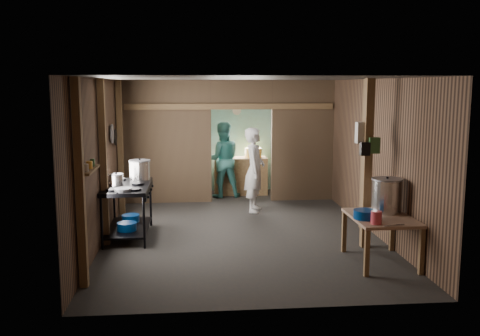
{
  "coord_description": "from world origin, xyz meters",
  "views": [
    {
      "loc": [
        -0.81,
        -9.15,
        2.5
      ],
      "look_at": [
        0.0,
        -0.2,
        1.1
      ],
      "focal_mm": 40.0,
      "sensor_mm": 36.0,
      "label": 1
    }
  ],
  "objects": [
    {
      "name": "post_free",
      "position": [
        1.85,
        -1.3,
        1.3
      ],
      "size": [
        0.12,
        0.12,
        2.6
      ],
      "primitive_type": "cube",
      "color": "olive",
      "rests_on": "floor"
    },
    {
      "name": "partition_header",
      "position": [
        0.25,
        2.2,
        2.3
      ],
      "size": [
        1.3,
        0.1,
        0.6
      ],
      "primitive_type": "cube",
      "color": "brown",
      "rests_on": "wall_back"
    },
    {
      "name": "pan_lid_small",
      "position": [
        -2.21,
        0.8,
        1.55
      ],
      "size": [
        0.03,
        0.3,
        0.3
      ],
      "primitive_type": "cylinder",
      "rotation": [
        0.0,
        1.57,
        0.0
      ],
      "color": "black",
      "rests_on": "wall_left"
    },
    {
      "name": "red_cup",
      "position": [
        -0.11,
        2.95,
        0.91
      ],
      "size": [
        0.11,
        0.11,
        0.13
      ],
      "primitive_type": "cylinder",
      "color": "red",
      "rests_on": "back_counter"
    },
    {
      "name": "frying_pan",
      "position": [
        -1.88,
        -0.9,
        0.9
      ],
      "size": [
        0.41,
        0.55,
        0.07
      ],
      "primitive_type": null,
      "rotation": [
        0.0,
        0.0,
        0.31
      ],
      "color": "gray",
      "rests_on": "gas_range"
    },
    {
      "name": "partition_left",
      "position": [
        -1.32,
        2.2,
        1.3
      ],
      "size": [
        1.85,
        0.1,
        2.6
      ],
      "primitive_type": "cube",
      "color": "brown",
      "rests_on": "floor"
    },
    {
      "name": "ceiling",
      "position": [
        0.0,
        0.0,
        2.6
      ],
      "size": [
        4.5,
        7.0,
        0.0
      ],
      "primitive_type": "cube",
      "color": "#4E4941",
      "rests_on": "ground"
    },
    {
      "name": "knife",
      "position": [
        1.82,
        -2.56,
        0.68
      ],
      "size": [
        0.3,
        0.09,
        0.01
      ],
      "primitive_type": "cube",
      "rotation": [
        0.0,
        0.0,
        0.18
      ],
      "color": "silver",
      "rests_on": "prep_table"
    },
    {
      "name": "cook",
      "position": [
        0.42,
        1.22,
        0.84
      ],
      "size": [
        0.52,
        0.68,
        1.67
      ],
      "primitive_type": "imported",
      "rotation": [
        0.0,
        0.0,
        1.36
      ],
      "color": "white",
      "rests_on": "floor"
    },
    {
      "name": "bag_white",
      "position": [
        1.8,
        -1.22,
        1.78
      ],
      "size": [
        0.22,
        0.15,
        0.32
      ],
      "primitive_type": "cube",
      "color": "beige",
      "rests_on": "post_free"
    },
    {
      "name": "wall_clock",
      "position": [
        0.25,
        3.4,
        1.9
      ],
      "size": [
        0.2,
        0.03,
        0.2
      ],
      "primitive_type": "cylinder",
      "rotation": [
        1.57,
        0.0,
        0.0
      ],
      "color": "beige",
      "rests_on": "wall_back"
    },
    {
      "name": "stove_pot_med",
      "position": [
        -2.05,
        -0.43,
        0.96
      ],
      "size": [
        0.28,
        0.28,
        0.21
      ],
      "primitive_type": null,
      "rotation": [
        0.0,
        0.0,
        -0.2
      ],
      "color": "silver",
      "rests_on": "gas_range"
    },
    {
      "name": "bag_black",
      "position": [
        1.78,
        -1.38,
        1.55
      ],
      "size": [
        0.14,
        0.1,
        0.2
      ],
      "primitive_type": "cube",
      "color": "black",
      "rests_on": "post_free"
    },
    {
      "name": "post_left_a",
      "position": [
        -2.18,
        -2.6,
        1.3
      ],
      "size": [
        0.1,
        0.12,
        2.6
      ],
      "primitive_type": "cube",
      "color": "olive",
      "rests_on": "floor"
    },
    {
      "name": "wall_left",
      "position": [
        -2.25,
        0.0,
        1.3
      ],
      "size": [
        0.0,
        7.0,
        2.6
      ],
      "primitive_type": "cube",
      "color": "brown",
      "rests_on": "ground"
    },
    {
      "name": "jar_white",
      "position": [
        -2.15,
        -2.35,
        1.47
      ],
      "size": [
        0.07,
        0.07,
        0.1
      ],
      "primitive_type": "cylinder",
      "color": "beige",
      "rests_on": "wall_shelf"
    },
    {
      "name": "bag_green",
      "position": [
        1.92,
        -1.36,
        1.6
      ],
      "size": [
        0.16,
        0.12,
        0.24
      ],
      "primitive_type": "cube",
      "color": "#315D2E",
      "rests_on": "post_free"
    },
    {
      "name": "blue_tub_front",
      "position": [
        -1.88,
        -0.63,
        0.24
      ],
      "size": [
        0.32,
        0.32,
        0.13
      ],
      "primitive_type": "cylinder",
      "color": "navy",
      "rests_on": "gas_range"
    },
    {
      "name": "wall_front",
      "position": [
        0.0,
        -3.5,
        1.3
      ],
      "size": [
        4.5,
        0.0,
        2.6
      ],
      "primitive_type": "cube",
      "color": "brown",
      "rests_on": "ground"
    },
    {
      "name": "cross_beam",
      "position": [
        0.0,
        2.15,
        2.05
      ],
      "size": [
        4.4,
        0.12,
        0.12
      ],
      "primitive_type": "cube",
      "color": "olive",
      "rests_on": "wall_left"
    },
    {
      "name": "jar_green",
      "position": [
        -2.15,
        -1.88,
        1.47
      ],
      "size": [
        0.06,
        0.06,
        0.1
      ],
      "primitive_type": "cylinder",
      "color": "#315D2E",
      "rests_on": "wall_shelf"
    },
    {
      "name": "wall_shelf",
      "position": [
        -2.15,
        -2.1,
        1.4
      ],
      "size": [
        0.14,
        0.8,
        0.03
      ],
      "primitive_type": "cube",
      "color": "olive",
      "rests_on": "wall_left"
    },
    {
      "name": "wash_basin",
      "position": [
        1.56,
        -2.16,
        0.73
      ],
      "size": [
        0.42,
        0.42,
        0.12
      ],
      "primitive_type": "cylinder",
      "rotation": [
        0.0,
        0.0,
        -0.38
      ],
      "color": "navy",
      "rests_on": "prep_table"
    },
    {
      "name": "worker_back",
      "position": [
        -0.14,
        2.67,
        0.85
      ],
      "size": [
        0.87,
        0.7,
        1.69
      ],
      "primitive_type": "imported",
      "rotation": [
        0.0,
        0.0,
        3.22
      ],
      "color": "teal",
      "rests_on": "floor"
    },
    {
      "name": "wall_back",
      "position": [
        0.0,
        3.5,
        1.3
      ],
      "size": [
        4.5,
        0.0,
        2.6
      ],
      "primitive_type": "cube",
      "color": "brown",
      "rests_on": "ground"
    },
    {
      "name": "wall_right",
      "position": [
        2.25,
        0.0,
        1.3
      ],
      "size": [
        0.0,
        7.0,
        2.6
      ],
      "primitive_type": "cube",
      "color": "brown",
      "rests_on": "ground"
    },
    {
      "name": "blue_tub_back",
      "position": [
        -1.88,
        -0.07,
        0.23
      ],
      "size": [
        0.3,
        0.3,
        0.12
      ],
      "primitive_type": "cylinder",
      "color": "navy",
      "rests_on": "gas_range"
    },
    {
      "name": "prep_table",
      "position": [
        1.83,
        -2.05,
        0.34
      ],
      "size": [
        0.83,
        1.14,
        0.67
      ],
      "primitive_type": null,
      "color": "#A67D5D",
      "rests_on": "floor"
    },
    {
      "name": "post_left_b",
      "position": [
        -2.18,
        -0.8,
        1.3
      ],
      "size": [
        0.1,
        0.12,
        2.6
      ],
      "primitive_type": "cube",
      "color": "olive",
      "rests_on": "floor"
    },
    {
      "name": "yellow_tub",
      "position": [
        0.59,
        2.95,
        0.96
      ],
      "size": [
        0.39,
        0.39,
        0.21
      ],
      "primitive_type": "cylinder",
      "color": "#FDBA43",
      "rests_on": "back_counter"
    },
    {
      "name": "pink_bucket",
      "position": [
        1.61,
        -2.45,
        0.76
      ],
      "size": [
        0.16,
        0.16,
        0.17
      ],
      "primitive_type": "cylinder",
      "rotation": [
        0.0,
        0.0,
        -0.12
      ],
      "color": "#CC3F4C",
      "rests_on": "prep_table"
    },
    {
      "name": "post_right",
      "position": [
        2.18,
        -0.2,
        1.3
      ],
      "size": [
        0.1,
        0.12,
        2.6
      ],
      "primitive_type": "cube",
      "color": "olive",
      "rests_on": "floor"
    },
    {
      "name": "partition_right",
      "position": [
        1.57,
        2.2,
        1.3
      ],
      "size": [
        1.35,
        0.1,
        2.6
      ],
      "primitive_type": "cube",
      "color": "brown",
      "rests_on": "floor"
    },
    {
      "name": "stock_pot",
      "position": [
        1.98,
        -1.82,
        0.91
      ],
      "size": [
        0.57,
        0.57,
        0.52
      ],
      "primitive_type": null,
      "rotation": [
        0.0,
        0.0,
        0.34
      ],
      "color": "silver",
      "rests_on": "prep_table"
    },
    {
      "name": "turquoise_panel",
      "position": [
        0.0,
        3.44,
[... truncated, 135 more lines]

